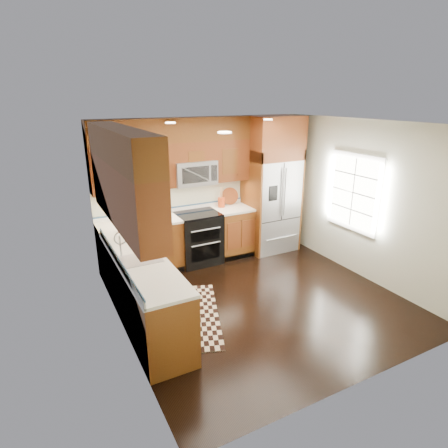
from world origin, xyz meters
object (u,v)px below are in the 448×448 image
rug (182,316)px  knife_block (163,208)px  range (198,238)px  refrigerator (272,185)px  utensil_crock (221,200)px

rug → knife_block: bearing=98.0°
range → knife_block: size_ratio=3.10×
refrigerator → rug: bearing=-148.5°
refrigerator → knife_block: bearing=172.8°
refrigerator → rug: size_ratio=1.55×
range → utensil_crock: (0.57, 0.18, 0.60)m
range → knife_block: (-0.56, 0.23, 0.59)m
utensil_crock → refrigerator: bearing=-12.5°
knife_block → utensil_crock: 1.13m
refrigerator → rug: 3.21m
knife_block → utensil_crock: utensil_crock is taller
range → rug: (-0.95, -1.57, -0.46)m
refrigerator → range: bearing=178.6°
utensil_crock → range: bearing=-162.4°
rug → knife_block: knife_block is taller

